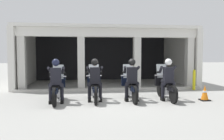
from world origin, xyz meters
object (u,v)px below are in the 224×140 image
at_px(motorcycle_far_left, 57,88).
at_px(police_officer_far_left, 56,77).
at_px(traffic_cone_flank, 205,93).
at_px(motorcycle_center_right, 130,87).
at_px(motorcycle_center_left, 94,87).
at_px(police_officer_center_right, 132,76).
at_px(police_officer_center_left, 95,76).
at_px(police_officer_far_right, 168,76).
at_px(bollard_kerbside, 194,80).
at_px(motorcycle_far_right, 165,86).

bearing_deg(motorcycle_far_left, police_officer_far_left, -84.89).
relative_size(police_officer_far_left, traffic_cone_flank, 2.69).
height_order(motorcycle_far_left, motorcycle_center_right, same).
height_order(motorcycle_center_left, police_officer_center_right, police_officer_center_right).
relative_size(motorcycle_far_left, police_officer_center_left, 1.29).
relative_size(motorcycle_center_left, police_officer_far_right, 1.29).
bearing_deg(police_officer_far_right, bollard_kerbside, 46.41).
bearing_deg(police_officer_center_right, police_officer_far_right, -0.66).
bearing_deg(police_officer_center_right, police_officer_far_left, -175.68).
relative_size(police_officer_far_right, bollard_kerbside, 1.58).
xyz_separation_m(police_officer_center_left, traffic_cone_flank, (4.13, -0.29, -0.65)).
height_order(police_officer_far_left, bollard_kerbside, police_officer_far_left).
bearing_deg(police_officer_center_left, bollard_kerbside, 26.43).
bearing_deg(police_officer_far_left, motorcycle_far_left, 95.11).
bearing_deg(bollard_kerbside, police_officer_center_right, -147.13).
height_order(motorcycle_center_left, motorcycle_far_right, same).
bearing_deg(motorcycle_center_right, motorcycle_far_right, -0.66).
height_order(motorcycle_far_left, police_officer_center_left, police_officer_center_left).
height_order(motorcycle_center_right, police_officer_far_right, police_officer_far_right).
bearing_deg(bollard_kerbside, motorcycle_far_left, -161.33).
xyz_separation_m(police_officer_far_left, police_officer_center_left, (1.37, 0.15, 0.00)).
xyz_separation_m(motorcycle_far_right, traffic_cone_flank, (1.39, -0.44, -0.21)).
distance_m(motorcycle_far_left, police_officer_far_right, 4.14).
bearing_deg(motorcycle_center_right, police_officer_far_right, -12.21).
xyz_separation_m(police_officer_center_left, bollard_kerbside, (5.01, 2.29, -0.44)).
relative_size(police_officer_far_left, motorcycle_far_right, 0.78).
bearing_deg(traffic_cone_flank, motorcycle_far_left, 175.52).
bearing_deg(police_officer_far_right, motorcycle_far_left, 175.69).
relative_size(motorcycle_center_right, motorcycle_far_right, 1.00).
distance_m(motorcycle_far_left, police_officer_center_right, 2.78).
xyz_separation_m(motorcycle_center_right, motorcycle_far_right, (1.37, -0.08, 0.00)).
xyz_separation_m(motorcycle_far_left, police_officer_far_right, (4.11, -0.27, 0.44)).
bearing_deg(motorcycle_center_right, traffic_cone_flank, -8.11).
xyz_separation_m(police_officer_far_left, motorcycle_center_right, (2.74, 0.37, -0.44)).
bearing_deg(motorcycle_far_left, traffic_cone_flank, 0.89).
bearing_deg(motorcycle_center_left, motorcycle_far_right, -1.00).
height_order(police_officer_far_right, traffic_cone_flank, police_officer_far_right).
bearing_deg(bollard_kerbside, motorcycle_far_right, -136.62).
bearing_deg(police_officer_far_right, police_officer_center_left, 176.64).
bearing_deg(motorcycle_far_left, motorcycle_far_right, 5.52).
relative_size(police_officer_far_left, motorcycle_center_left, 0.78).
xyz_separation_m(police_officer_center_left, motorcycle_far_right, (2.74, 0.15, -0.44)).
bearing_deg(police_officer_far_left, motorcycle_far_right, 9.47).
height_order(police_officer_far_left, motorcycle_center_left, police_officer_far_left).
height_order(motorcycle_center_left, police_officer_center_left, police_officer_center_left).
bearing_deg(motorcycle_center_right, police_officer_center_left, -168.26).
distance_m(police_officer_far_left, motorcycle_far_right, 4.14).
xyz_separation_m(police_officer_center_right, police_officer_far_right, (1.37, -0.08, 0.00)).
distance_m(motorcycle_far_left, motorcycle_far_right, 4.11).
height_order(police_officer_center_left, bollard_kerbside, police_officer_center_left).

